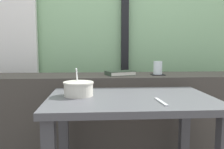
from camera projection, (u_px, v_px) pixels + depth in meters
outdoor_backdrop at (115, 6)px, 2.45m from camera, size 4.80×0.08×2.80m
curtain_left_panel at (5, 19)px, 2.30m from camera, size 0.56×0.06×2.50m
window_divider_post at (125, 15)px, 2.40m from camera, size 0.07×0.05×2.60m
dark_console_ledge at (121, 123)px, 2.01m from camera, size 2.80×0.39×0.78m
breakfast_table at (131, 121)px, 1.40m from camera, size 0.91×0.62×0.73m
coaster_square at (158, 75)px, 1.95m from camera, size 0.10×0.10×0.00m
juice_glass at (158, 68)px, 1.95m from camera, size 0.07×0.07×0.10m
closed_book at (120, 73)px, 1.94m from camera, size 0.25×0.19×0.03m
soup_bowl at (79, 89)px, 1.40m from camera, size 0.17×0.17×0.16m
fork_utensil at (161, 102)px, 1.25m from camera, size 0.03×0.17×0.01m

